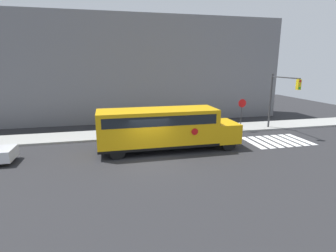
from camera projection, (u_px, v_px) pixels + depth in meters
ground_plane at (152, 161)px, 16.16m from camera, size 60.00×60.00×0.00m
sidewalk_strip at (139, 133)px, 22.30m from camera, size 44.00×3.00×0.15m
building_backdrop at (130, 69)px, 27.26m from camera, size 32.00×4.00×10.54m
crosswalk_stripes at (277, 141)px, 20.30m from camera, size 4.70×3.20×0.01m
school_bus at (164, 127)px, 17.75m from camera, size 9.61×2.57×2.87m
stop_sign at (242, 110)px, 22.85m from camera, size 0.72×0.10×2.86m
traffic_light at (280, 94)px, 22.30m from camera, size 0.28×3.59×4.98m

